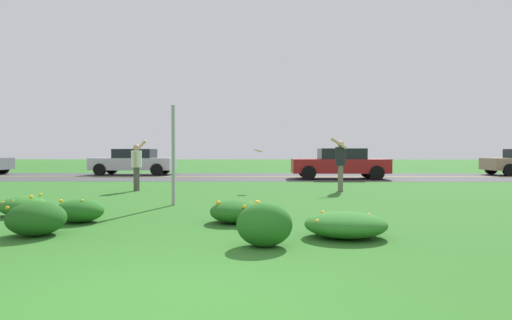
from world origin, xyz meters
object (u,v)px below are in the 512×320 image
at_px(frisbee_orange, 258,151).
at_px(car_silver_center_right, 134,162).
at_px(person_thrower_white_shirt, 137,163).
at_px(car_red_center_left, 340,163).
at_px(person_catcher_dark_shirt, 340,161).
at_px(sign_post_near_path, 174,155).

xyz_separation_m(frisbee_orange, car_silver_center_right, (-7.12, 9.57, -0.58)).
bearing_deg(car_silver_center_right, person_thrower_white_shirt, -72.10).
bearing_deg(car_red_center_left, frisbee_orange, -121.14).
height_order(frisbee_orange, car_silver_center_right, car_silver_center_right).
height_order(person_catcher_dark_shirt, car_silver_center_right, person_catcher_dark_shirt).
bearing_deg(person_catcher_dark_shirt, car_silver_center_right, 135.43).
height_order(person_thrower_white_shirt, person_catcher_dark_shirt, person_catcher_dark_shirt).
bearing_deg(frisbee_orange, person_catcher_dark_shirt, -1.51).
distance_m(sign_post_near_path, car_silver_center_right, 14.20).
bearing_deg(car_red_center_left, person_catcher_dark_shirt, -100.12).
relative_size(sign_post_near_path, person_thrower_white_shirt, 1.42).
bearing_deg(sign_post_near_path, car_red_center_left, 59.77).
relative_size(person_catcher_dark_shirt, car_red_center_left, 0.39).
xyz_separation_m(person_thrower_white_shirt, frisbee_orange, (4.02, 0.03, 0.40)).
height_order(sign_post_near_path, car_red_center_left, sign_post_near_path).
distance_m(person_catcher_dark_shirt, car_silver_center_right, 13.74).
distance_m(car_red_center_left, car_silver_center_right, 11.40).
bearing_deg(car_silver_center_right, sign_post_near_path, -68.88).
height_order(person_thrower_white_shirt, car_silver_center_right, person_thrower_white_shirt).
bearing_deg(person_thrower_white_shirt, car_red_center_left, 38.98).
xyz_separation_m(sign_post_near_path, person_catcher_dark_shirt, (4.67, 3.60, -0.21)).
relative_size(person_thrower_white_shirt, person_catcher_dark_shirt, 0.97).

